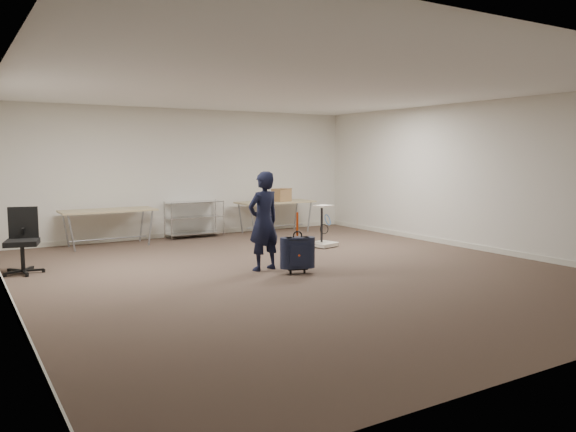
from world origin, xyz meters
TOP-DOWN VIEW (x-y plane):
  - ground at (0.00, 0.00)m, footprint 9.00×9.00m
  - room_shell at (0.00, 1.38)m, footprint 8.00×9.00m
  - folding_table_left at (-1.90, 3.95)m, footprint 1.80×0.75m
  - folding_table_right at (1.90, 3.95)m, footprint 1.80×0.75m
  - wire_shelf at (0.00, 4.20)m, footprint 1.22×0.47m
  - person at (-0.39, 0.34)m, footprint 0.62×0.46m
  - suitcase at (-0.08, -0.17)m, footprint 0.39×0.30m
  - office_chair at (-3.64, 2.06)m, footprint 0.61×0.61m
  - equipment_cart at (1.69, 1.69)m, footprint 0.54×0.54m
  - cardboard_box at (2.03, 3.88)m, footprint 0.46×0.39m

SIDE VIEW (x-z plane):
  - ground at x=0.00m, z-range 0.00..0.00m
  - room_shell at x=0.00m, z-range -4.45..4.55m
  - equipment_cart at x=1.69m, z-range -0.20..0.63m
  - office_chair at x=-3.64m, z-range -0.20..0.81m
  - suitcase at x=-0.08m, z-range -0.15..0.79m
  - wire_shelf at x=0.00m, z-range 0.04..0.84m
  - folding_table_left at x=-1.90m, z-range 0.31..1.04m
  - folding_table_right at x=1.90m, z-range 0.31..1.04m
  - person at x=-0.39m, z-range 0.00..1.55m
  - cardboard_box at x=2.03m, z-range 0.73..1.02m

